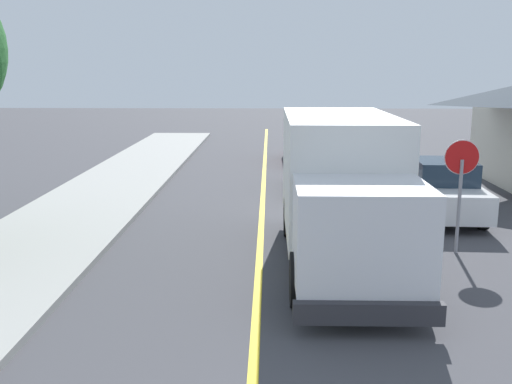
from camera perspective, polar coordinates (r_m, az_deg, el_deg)
The scene contains 6 objects.
centre_line_yellow at distance 14.21m, azimuth 0.40°, elevation -5.37°, with size 0.16×56.00×0.01m, color gold.
box_truck at distance 12.93m, azimuth 8.32°, elevation 0.82°, with size 2.41×7.18×3.20m.
parked_car_near at distance 20.59m, azimuth 5.76°, elevation 2.26°, with size 1.88×4.43×1.67m.
parked_car_mid at distance 27.15m, azimuth 4.86°, elevation 4.61°, with size 1.86×4.42×1.67m.
parked_van_across at distance 17.78m, azimuth 17.57°, elevation 0.22°, with size 1.98×4.47×1.67m.
stop_sign at distance 14.17m, azimuth 19.27°, elevation 1.62°, with size 0.80×0.10×2.65m.
Camera 1 is at (0.22, -3.56, 4.23)m, focal length 41.20 mm.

